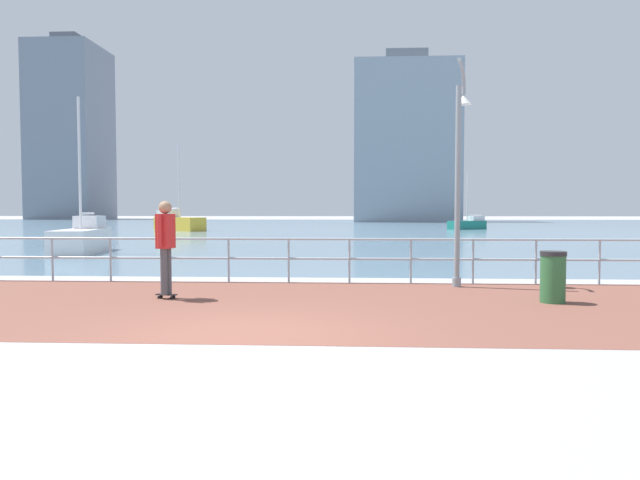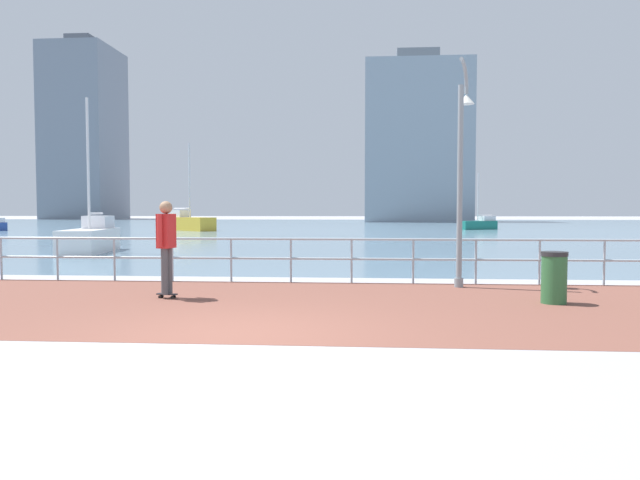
% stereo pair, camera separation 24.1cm
% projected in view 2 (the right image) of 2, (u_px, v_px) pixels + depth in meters
% --- Properties ---
extents(ground, '(220.00, 220.00, 0.00)m').
position_uv_depth(ground, '(344.00, 231.00, 47.73)').
color(ground, '#9E9EA3').
extents(brick_paving, '(28.00, 6.36, 0.01)m').
position_uv_depth(brick_paving, '(269.00, 304.00, 10.49)').
color(brick_paving, brown).
rests_on(brick_paving, ground).
extents(harbor_water, '(180.00, 88.00, 0.00)m').
position_uv_depth(harbor_water, '(348.00, 227.00, 58.47)').
color(harbor_water, slate).
rests_on(harbor_water, ground).
extents(waterfront_railing, '(25.25, 0.06, 1.03)m').
position_uv_depth(waterfront_railing, '(291.00, 252.00, 13.62)').
color(waterfront_railing, '#9EADB7').
rests_on(waterfront_railing, ground).
extents(lamppost, '(0.47, 0.78, 4.92)m').
position_uv_depth(lamppost, '(462.00, 161.00, 12.79)').
color(lamppost, gray).
rests_on(lamppost, ground).
extents(skateboarder, '(0.41, 0.56, 1.84)m').
position_uv_depth(skateboarder, '(166.00, 240.00, 11.12)').
color(skateboarder, black).
rests_on(skateboarder, ground).
extents(trash_bin, '(0.46, 0.46, 0.93)m').
position_uv_depth(trash_bin, '(554.00, 277.00, 10.54)').
color(trash_bin, '#2D6638').
rests_on(trash_bin, ground).
extents(sailboat_navy, '(2.04, 4.45, 6.02)m').
position_uv_depth(sailboat_navy, '(91.00, 238.00, 23.32)').
color(sailboat_navy, white).
rests_on(sailboat_navy, ground).
extents(sailboat_blue, '(3.52, 2.62, 4.84)m').
position_uv_depth(sailboat_blue, '(479.00, 224.00, 50.48)').
color(sailboat_blue, '#197266').
rests_on(sailboat_blue, ground).
extents(sailboat_yellow, '(4.91, 4.37, 7.08)m').
position_uv_depth(sailboat_yellow, '(188.00, 222.00, 47.97)').
color(sailboat_yellow, gold).
rests_on(sailboat_yellow, ground).
extents(tower_glass, '(14.74, 11.41, 24.23)m').
position_uv_depth(tower_glass, '(416.00, 143.00, 84.86)').
color(tower_glass, '#8493A3').
rests_on(tower_glass, ground).
extents(tower_brick, '(11.59, 13.21, 33.48)m').
position_uv_depth(tower_brick, '(85.00, 133.00, 109.77)').
color(tower_brick, slate).
rests_on(tower_brick, ground).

